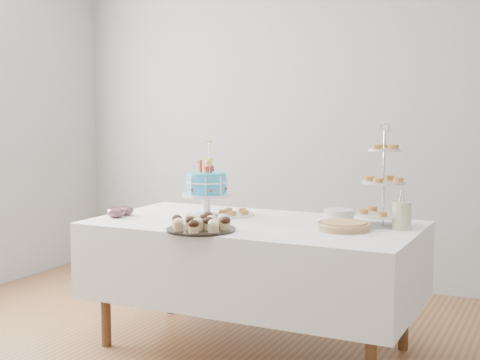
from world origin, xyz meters
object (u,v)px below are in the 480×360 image
at_px(jam_bowl_a, 116,212).
at_px(plate_stack, 339,215).
at_px(pastry_plate, 234,213).
at_px(cupcake_tray, 201,223).
at_px(jam_bowl_b, 125,211).
at_px(table, 254,260).
at_px(utensil_pitcher, 402,215).
at_px(tiered_stand, 384,183).
at_px(birthday_cake, 207,196).
at_px(pie, 344,225).

bearing_deg(jam_bowl_a, plate_stack, 20.78).
height_order(plate_stack, pastry_plate, plate_stack).
distance_m(cupcake_tray, jam_bowl_b, 0.74).
height_order(jam_bowl_a, jam_bowl_b, jam_bowl_a).
relative_size(table, jam_bowl_b, 18.07).
bearing_deg(utensil_pitcher, jam_bowl_b, -158.22).
bearing_deg(jam_bowl_b, tiered_stand, 12.48).
bearing_deg(utensil_pitcher, jam_bowl_a, -154.94).
bearing_deg(cupcake_tray, jam_bowl_a, 167.03).
bearing_deg(tiered_stand, birthday_cake, -171.84).
bearing_deg(jam_bowl_a, tiered_stand, 15.92).
relative_size(tiered_stand, plate_stack, 3.30).
bearing_deg(table, plate_stack, 30.70).
bearing_deg(pastry_plate, plate_stack, 7.88).
height_order(pie, jam_bowl_a, jam_bowl_a).
bearing_deg(pie, jam_bowl_b, -175.87).
relative_size(birthday_cake, tiered_stand, 0.79).
bearing_deg(pie, jam_bowl_a, -171.84).
bearing_deg(jam_bowl_a, pie, 8.16).
bearing_deg(jam_bowl_a, table, 14.95).
height_order(pie, utensil_pitcher, utensil_pitcher).
relative_size(birthday_cake, plate_stack, 2.61).
distance_m(birthday_cake, plate_stack, 0.83).
distance_m(table, utensil_pitcher, 0.91).
bearing_deg(plate_stack, jam_bowl_a, -159.22).
relative_size(birthday_cake, pastry_plate, 1.82).
height_order(birthday_cake, jam_bowl_a, birthday_cake).
relative_size(table, cupcake_tray, 4.97).
distance_m(table, cupcake_tray, 0.49).
bearing_deg(cupcake_tray, utensil_pitcher, 28.46).
relative_size(pie, plate_stack, 1.65).
xyz_separation_m(jam_bowl_b, utensil_pitcher, (1.68, 0.27, 0.05)).
relative_size(jam_bowl_b, utensil_pitcher, 0.45).
bearing_deg(utensil_pitcher, plate_stack, 176.73).
bearing_deg(table, birthday_cake, 169.61).
bearing_deg(pastry_plate, pie, -14.07).
relative_size(birthday_cake, cupcake_tray, 1.22).
relative_size(birthday_cake, utensil_pitcher, 2.01).
height_order(pie, jam_bowl_b, jam_bowl_b).
bearing_deg(jam_bowl_a, jam_bowl_b, 90.00).
xyz_separation_m(table, birthday_cake, (-0.36, 0.07, 0.36)).
relative_size(pie, jam_bowl_b, 2.80).
height_order(plate_stack, jam_bowl_a, plate_stack).
bearing_deg(birthday_cake, plate_stack, 31.90).
height_order(cupcake_tray, pie, cupcake_tray).
bearing_deg(table, utensil_pitcher, 10.03).
distance_m(pie, pastry_plate, 0.80).
bearing_deg(pie, tiered_stand, 57.03).
xyz_separation_m(table, utensil_pitcher, (0.84, 0.15, 0.31)).
bearing_deg(tiered_stand, cupcake_tray, -144.92).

